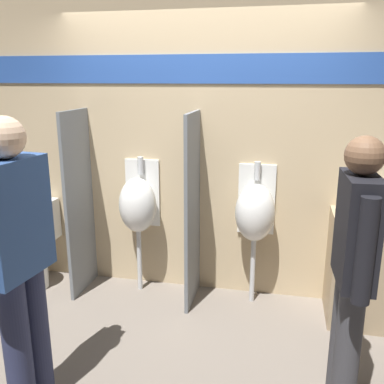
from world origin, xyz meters
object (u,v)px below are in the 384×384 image
toilet (31,251)px  urinal_near_counter (138,205)px  cell_phone (364,219)px  person_in_vest (353,263)px  urinal_far (255,212)px  person_with_lanyard (17,255)px

toilet → urinal_near_counter: bearing=7.3°
cell_phone → urinal_near_counter: (-1.90, 0.21, -0.07)m
person_in_vest → urinal_far: bearing=28.0°
cell_phone → toilet: toilet is taller
cell_phone → urinal_near_counter: 1.91m
urinal_near_counter → person_in_vest: 2.03m
cell_phone → toilet: (-2.95, 0.07, -0.56)m
cell_phone → person_in_vest: (-0.20, -0.89, 0.01)m
toilet → person_with_lanyard: size_ratio=0.54×
urinal_near_counter → person_with_lanyard: 1.55m
urinal_near_counter → urinal_far: size_ratio=1.00×
cell_phone → urinal_near_counter: bearing=173.7°
cell_phone → person_in_vest: person_in_vest is taller
toilet → person_with_lanyard: 1.76m
urinal_near_counter → urinal_far: same height
cell_phone → urinal_near_counter: urinal_near_counter is taller
urinal_far → cell_phone: bearing=-14.0°
urinal_far → person_in_vest: (0.64, -1.10, 0.08)m
cell_phone → urinal_far: bearing=166.0°
cell_phone → toilet: 3.01m
person_with_lanyard → urinal_far: bearing=-32.6°
cell_phone → urinal_far: size_ratio=0.11×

